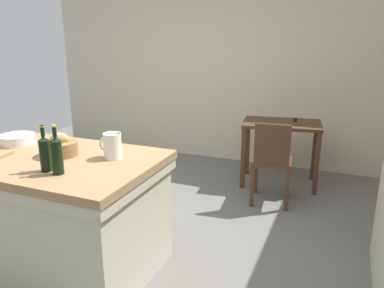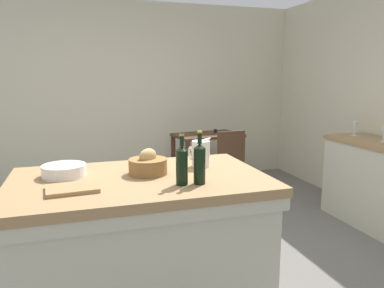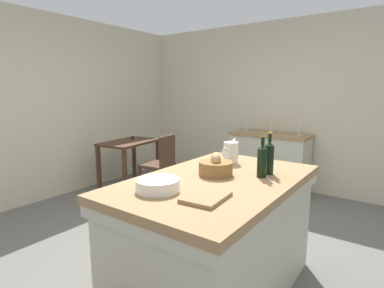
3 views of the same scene
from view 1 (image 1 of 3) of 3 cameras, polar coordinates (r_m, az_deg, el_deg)
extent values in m
plane|color=#66635E|center=(3.55, -9.86, -14.14)|extent=(6.76, 6.76, 0.00)
cube|color=beige|center=(5.45, 4.33, 11.22)|extent=(5.32, 0.12, 2.60)
cube|color=#99754C|center=(3.01, -20.81, -2.30)|extent=(1.64, 1.01, 0.06)
cube|color=#BCBAA3|center=(3.03, -20.67, -3.55)|extent=(1.62, 0.99, 0.08)
cube|color=#BCBAA3|center=(3.17, -19.97, -10.10)|extent=(1.56, 0.93, 0.85)
cube|color=#472D1E|center=(4.60, 13.40, 3.00)|extent=(0.97, 0.68, 0.04)
cube|color=#472D1E|center=(4.49, 7.72, -2.16)|extent=(0.06, 0.06, 0.74)
cube|color=#472D1E|center=(4.49, 18.31, -2.90)|extent=(0.06, 0.06, 0.74)
cube|color=#472D1E|center=(4.96, 8.38, -0.41)|extent=(0.06, 0.06, 0.74)
cube|color=#472D1E|center=(4.95, 17.97, -1.07)|extent=(0.06, 0.06, 0.74)
cylinder|color=black|center=(4.64, 15.30, 3.52)|extent=(0.04, 0.04, 0.05)
cube|color=#472D1E|center=(4.14, 12.02, -2.46)|extent=(0.44, 0.44, 0.04)
cube|color=#472D1E|center=(3.90, 12.02, -0.06)|extent=(0.36, 0.07, 0.42)
cube|color=#472D1E|center=(4.39, 14.35, -4.98)|extent=(0.04, 0.04, 0.45)
cube|color=#472D1E|center=(4.41, 9.66, -4.60)|extent=(0.04, 0.04, 0.45)
cube|color=#472D1E|center=(4.05, 14.17, -6.78)|extent=(0.04, 0.04, 0.45)
cube|color=#472D1E|center=(4.07, 9.08, -6.36)|extent=(0.04, 0.04, 0.45)
cylinder|color=white|center=(2.80, -11.90, -0.27)|extent=(0.13, 0.13, 0.19)
cone|color=white|center=(2.74, -11.01, 1.68)|extent=(0.07, 0.04, 0.06)
torus|color=white|center=(2.83, -13.17, 0.08)|extent=(0.02, 0.10, 0.10)
cylinder|color=white|center=(3.42, -24.87, 0.65)|extent=(0.28, 0.28, 0.08)
cylinder|color=olive|center=(2.98, -19.28, -0.65)|extent=(0.26, 0.26, 0.10)
ellipsoid|color=tan|center=(2.96, -19.41, 0.68)|extent=(0.16, 0.14, 0.10)
cylinder|color=black|center=(2.57, -19.68, -1.96)|extent=(0.07, 0.07, 0.22)
cone|color=black|center=(2.54, -19.95, 0.69)|extent=(0.07, 0.07, 0.03)
cylinder|color=black|center=(2.53, -20.06, 1.82)|extent=(0.03, 0.03, 0.08)
cylinder|color=#B29933|center=(2.52, -20.13, 2.55)|extent=(0.03, 0.03, 0.01)
cylinder|color=black|center=(2.65, -21.27, -1.68)|extent=(0.07, 0.07, 0.21)
cone|color=black|center=(2.62, -21.53, 0.78)|extent=(0.07, 0.07, 0.02)
cylinder|color=black|center=(2.61, -21.65, 1.83)|extent=(0.03, 0.03, 0.07)
cylinder|color=#B29933|center=(2.60, -21.72, 2.50)|extent=(0.03, 0.03, 0.01)
camera|label=2|loc=(2.38, -72.32, -0.79)|focal=34.08mm
camera|label=3|loc=(3.98, -54.11, 6.13)|focal=28.57mm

